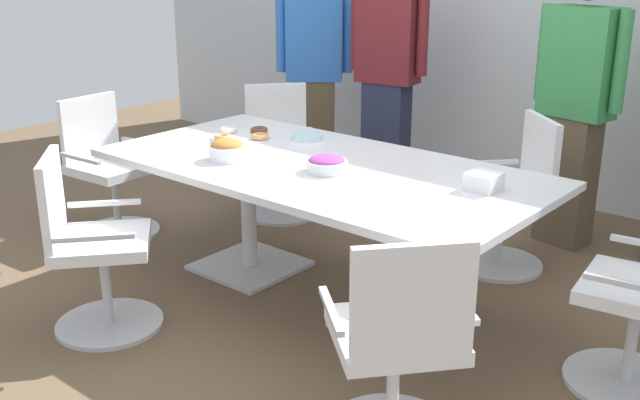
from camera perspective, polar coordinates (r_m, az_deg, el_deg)
The scene contains 16 objects.
ground_plane at distance 4.23m, azimuth 0.00°, elevation -7.14°, with size 10.00×10.00×0.01m, color brown.
back_wall at distance 5.86m, azimuth 15.74°, elevation 13.81°, with size 8.00×0.10×2.80m, color silver.
conference_table at distance 3.99m, azimuth 0.00°, elevation 1.02°, with size 2.40×1.20×0.75m.
office_chair_1 at distance 4.57m, azimuth 14.30°, elevation -0.13°, with size 0.76×0.76×0.91m.
office_chair_2 at distance 5.35m, azimuth -3.12°, elevation 3.22°, with size 0.76×0.76×0.91m.
office_chair_3 at distance 5.15m, azimuth -15.78°, elevation 1.89°, with size 0.58×0.58×0.91m.
office_chair_4 at distance 3.87m, azimuth -17.00°, elevation -3.89°, with size 0.76×0.76×0.91m.
office_chair_5 at distance 2.86m, azimuth 5.96°, elevation -11.57°, with size 0.76×0.76×0.91m.
person_standing_0 at distance 6.09m, azimuth -0.44°, elevation 9.81°, with size 0.54×0.44×1.71m.
person_standing_1 at distance 5.54m, azimuth 5.17°, elevation 9.89°, with size 0.62×0.28×1.88m.
person_standing_2 at distance 4.92m, azimuth 18.89°, elevation 6.97°, with size 0.61×0.30×1.76m.
snack_bowl_candy_mix at distance 3.81m, azimuth 0.49°, elevation 2.78°, with size 0.21×0.21×0.09m.
snack_bowl_pretzels at distance 4.05m, azimuth -7.07°, elevation 3.83°, with size 0.20×0.20×0.12m.
donut_platter at distance 4.52m, azimuth -5.94°, elevation 4.92°, with size 0.37×0.37×0.04m.
plate_stack at distance 4.46m, azimuth -0.97°, elevation 4.85°, with size 0.19×0.19×0.04m.
napkin_pile at distance 3.61m, azimuth 12.34°, elevation 1.39°, with size 0.15×0.15×0.08m, color white.
Camera 1 is at (2.44, -2.91, 1.85)m, focal length 42.05 mm.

